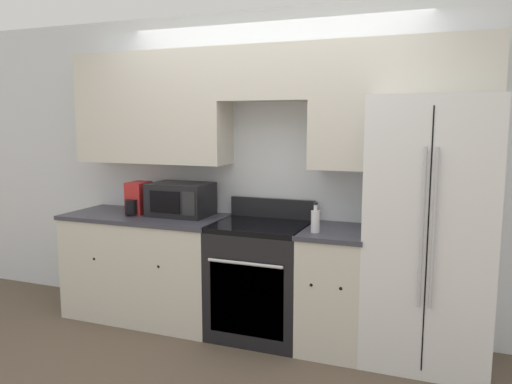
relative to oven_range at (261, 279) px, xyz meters
The scene contains 9 objects.
ground_plane 0.56m from the oven_range, 97.23° to the right, with size 12.00×12.00×0.00m, color brown.
wall_back 1.11m from the oven_range, 98.86° to the left, with size 8.00×0.39×2.60m.
lower_cabinets_left 1.06m from the oven_range, behind, with size 1.40×0.64×0.91m.
lower_cabinets_right 0.60m from the oven_range, ahead, with size 0.49×0.64×0.91m.
oven_range is the anchor object (origin of this frame).
refrigerator 1.34m from the oven_range, ahead, with size 0.84×0.73×1.87m.
microwave 0.97m from the oven_range, behind, with size 0.51×0.38×0.28m.
bottle 0.73m from the oven_range, 16.97° to the right, with size 0.06×0.06×0.22m.
coffee_maker 1.28m from the oven_range, behind, with size 0.15×0.27×0.28m.
Camera 1 is at (1.38, -3.28, 1.70)m, focal length 35.00 mm.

